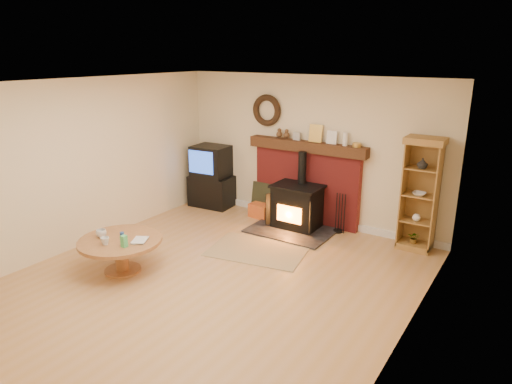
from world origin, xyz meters
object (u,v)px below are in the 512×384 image
Objects in this scene: wood_stove at (296,208)px; curio_cabinet at (420,194)px; coffee_table at (120,245)px; tv_unit at (212,177)px.

wood_stove is 0.79× the size of curio_cabinet.
wood_stove reaches higher than coffee_table.
curio_cabinet is (1.97, 0.28, 0.51)m from wood_stove.
coffee_table is (-3.25, -3.06, -0.49)m from curio_cabinet.
coffee_table is at bearing -136.72° from curio_cabinet.
coffee_table is at bearing -114.66° from wood_stove.
curio_cabinet is at bearing 43.28° from coffee_table.
curio_cabinet reaches higher than wood_stove.
wood_stove reaches higher than tv_unit.
coffee_table is at bearing -76.31° from tv_unit.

